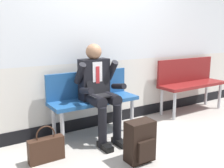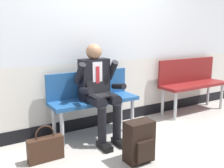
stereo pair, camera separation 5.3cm
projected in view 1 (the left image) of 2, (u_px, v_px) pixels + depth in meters
The scene contains 7 objects.
ground_plane at pixel (122, 135), 3.60m from camera, with size 18.00×18.00×0.00m, color #9E9991.
station_wall at pixel (101, 38), 3.80m from camera, with size 6.29×0.14×2.68m.
bench_with_person at pixel (92, 96), 3.55m from camera, with size 1.23×0.42×0.89m.
bench_empty at pixel (190, 80), 4.61m from camera, with size 1.35×0.42×0.95m.
person_seated at pixel (99, 89), 3.36m from camera, with size 0.57×0.70×1.27m.
backpack at pixel (140, 142), 2.84m from camera, with size 0.32×0.23×0.47m.
handbag at pixel (46, 149), 2.85m from camera, with size 0.40×0.11×0.42m.
Camera 1 is at (-1.94, -2.76, 1.43)m, focal length 41.01 mm.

